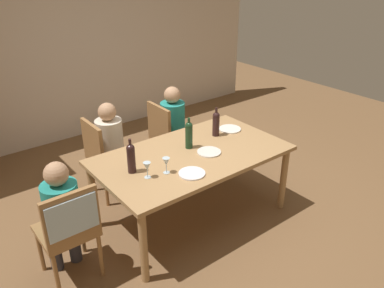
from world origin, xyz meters
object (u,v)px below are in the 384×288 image
Objects in this scene: wine_glass_centre at (147,167)px; dinner_plate_guest_right at (192,173)px; chair_left_end at (70,224)px; person_woman_host at (62,211)px; dinner_plate_host at (209,152)px; handbag at (140,174)px; chair_far_right at (167,134)px; wine_bottle_dark_red at (216,123)px; dinner_plate_guest_left at (230,129)px; wine_bottle_short_olive at (189,134)px; wine_bottle_tall_green at (131,157)px; person_man_bearded at (175,123)px; wine_glass_near_left at (166,162)px; chair_far_left at (104,154)px; dining_table at (192,160)px; person_man_guest at (112,142)px.

wine_glass_centre reaches higher than dinner_plate_guest_right.
chair_left_end is 0.15m from person_woman_host.
handbag is (-0.21, 1.01, -0.65)m from dinner_plate_host.
chair_left_end reaches higher than dinner_plate_guest_right.
chair_left_end is at bearing -57.82° from chair_far_right.
wine_bottle_dark_red is 1.30× the size of dinner_plate_guest_left.
wine_bottle_short_olive is 1.35× the size of dinner_plate_guest_right.
wine_bottle_short_olive is at bearing 5.68° from wine_bottle_tall_green.
wine_glass_near_left is at bearing -38.70° from person_man_bearded.
person_woman_host is 3.45× the size of wine_bottle_dark_red.
chair_far_left is 1.05m from wine_bottle_short_olive.
chair_left_end is at bearing -59.50° from person_man_bearded.
wine_glass_near_left is (-0.75, -1.07, 0.32)m from chair_far_right.
wine_glass_centre is 0.62× the size of dinner_plate_guest_right.
wine_bottle_tall_green is (-1.09, -0.87, 0.25)m from person_man_bearded.
dinner_plate_guest_left and dinner_plate_guest_right have the same top height.
wine_bottle_tall_green is 1.16× the size of handbag.
wine_glass_centre is (-0.59, -0.12, 0.18)m from dining_table.
chair_far_left is 2.85× the size of wine_bottle_short_olive.
dining_table is 0.99m from chair_far_right.
dining_table is 1.70× the size of person_man_guest.
chair_left_end is 1.42m from wine_bottle_short_olive.
wine_bottle_short_olive is at bearing 9.82° from chair_left_end.
dinner_plate_guest_right reaches higher than dining_table.
wine_glass_centre is at bearing -159.73° from wine_bottle_short_olive.
person_man_bearded reaches higher than wine_bottle_short_olive.
dinner_plate_guest_right is at bearing -17.63° from person_woman_host.
wine_bottle_dark_red is at bearing 6.48° from wine_bottle_tall_green.
wine_glass_centre is at bearing -164.40° from wine_bottle_dark_red.
dinner_plate_host is (0.78, -0.14, -0.14)m from wine_bottle_tall_green.
wine_bottle_short_olive is at bearing 55.18° from dinner_plate_guest_right.
chair_far_left is 0.96m from person_man_bearded.
dining_table is 0.53m from wine_bottle_dark_red.
chair_far_left is 1.22m from dinner_plate_host.
person_man_guest is at bearing 145.83° from dinner_plate_guest_left.
chair_left_end is 0.83× the size of person_man_bearded.
chair_left_end is at bearing -170.63° from wine_bottle_dark_red.
dining_table is 1.33m from chair_left_end.
dinner_plate_guest_right is at bearing -10.12° from chair_left_end.
handbag is at bearing 125.25° from wine_bottle_dark_red.
person_man_bearded is 3.51× the size of wine_bottle_dark_red.
wine_bottle_tall_green is 1.31m from handbag.
chair_far_right is 3.29× the size of handbag.
person_woman_host is (-1.32, 0.03, -0.04)m from dining_table.
wine_bottle_dark_red is at bearing 0.60° from person_man_bearded.
wine_glass_centre is at bearing -177.81° from dinner_plate_host.
wine_bottle_dark_red is (0.97, -0.75, 0.36)m from chair_far_left.
wine_bottle_dark_red is (0.46, 0.17, 0.22)m from dining_table.
wine_glass_centre is at bearing -4.29° from chair_far_left.
chair_far_left is 2.83× the size of wine_bottle_tall_green.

